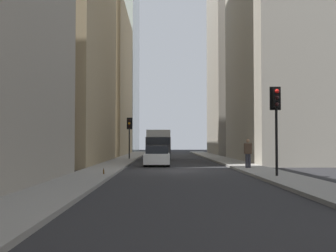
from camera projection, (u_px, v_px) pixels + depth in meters
ground_plane at (179, 171)px, 25.46m from camera, size 135.00×135.00×0.00m
sidewalk_right at (103, 169)px, 25.41m from camera, size 90.00×2.20×0.14m
sidewalk_left at (255, 169)px, 25.52m from camera, size 90.00×2.20×0.14m
building_left_far at (249, 38)px, 57.72m from camera, size 13.45×10.50×31.36m
building_left_midfar at (297, 47)px, 36.96m from camera, size 16.29×10.00×19.74m
building_right_far at (89, 83)px, 55.68m from camera, size 18.57×10.00×18.59m
delivery_truck at (158, 144)px, 41.43m from camera, size 6.46×2.25×2.84m
sedan_white at (157, 156)px, 30.70m from camera, size 4.30×1.78×1.42m
traffic_light_foreground at (276, 110)px, 19.90m from camera, size 0.43×0.52×4.15m
traffic_light_midblock at (129, 128)px, 40.26m from camera, size 0.43×0.52×3.85m
pedestrian at (248, 152)px, 25.98m from camera, size 0.26×0.44×1.74m
discarded_bottle at (104, 172)px, 20.93m from camera, size 0.07×0.07×0.27m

